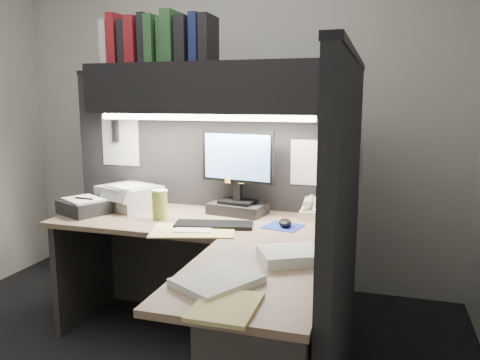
# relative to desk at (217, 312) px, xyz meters

# --- Properties ---
(wall_back) EXTENTS (3.50, 0.04, 2.70)m
(wall_back) POSITION_rel_desk_xyz_m (-0.43, 1.50, 0.91)
(wall_back) COLOR beige
(wall_back) RESTS_ON floor
(partition_back) EXTENTS (1.90, 0.06, 1.60)m
(partition_back) POSITION_rel_desk_xyz_m (-0.40, 0.93, 0.36)
(partition_back) COLOR black
(partition_back) RESTS_ON floor
(partition_right) EXTENTS (0.06, 1.50, 1.60)m
(partition_right) POSITION_rel_desk_xyz_m (0.55, 0.18, 0.36)
(partition_right) COLOR black
(partition_right) RESTS_ON floor
(desk) EXTENTS (1.70, 1.53, 0.73)m
(desk) POSITION_rel_desk_xyz_m (0.00, 0.00, 0.00)
(desk) COLOR #7B604E
(desk) RESTS_ON floor
(overhead_shelf) EXTENTS (1.55, 0.34, 0.30)m
(overhead_shelf) POSITION_rel_desk_xyz_m (-0.30, 0.75, 1.06)
(overhead_shelf) COLOR black
(overhead_shelf) RESTS_ON partition_back
(task_light_tube) EXTENTS (1.32, 0.04, 0.04)m
(task_light_tube) POSITION_rel_desk_xyz_m (-0.30, 0.61, 0.89)
(task_light_tube) COLOR white
(task_light_tube) RESTS_ON overhead_shelf
(monitor) EXTENTS (0.48, 0.27, 0.52)m
(monitor) POSITION_rel_desk_xyz_m (-0.13, 0.76, 0.49)
(monitor) COLOR black
(monitor) RESTS_ON desk
(keyboard) EXTENTS (0.46, 0.23, 0.02)m
(keyboard) POSITION_rel_desk_xyz_m (-0.17, 0.44, 0.30)
(keyboard) COLOR black
(keyboard) RESTS_ON desk
(mousepad) EXTENTS (0.24, 0.23, 0.00)m
(mousepad) POSITION_rel_desk_xyz_m (0.20, 0.55, 0.29)
(mousepad) COLOR navy
(mousepad) RESTS_ON desk
(mouse) EXTENTS (0.10, 0.13, 0.04)m
(mouse) POSITION_rel_desk_xyz_m (0.21, 0.55, 0.31)
(mouse) COLOR black
(mouse) RESTS_ON mousepad
(telephone) EXTENTS (0.22, 0.23, 0.09)m
(telephone) POSITION_rel_desk_xyz_m (0.37, 0.81, 0.33)
(telephone) COLOR beige
(telephone) RESTS_ON desk
(coffee_cup) EXTENTS (0.12, 0.12, 0.17)m
(coffee_cup) POSITION_rel_desk_xyz_m (-0.54, 0.50, 0.37)
(coffee_cup) COLOR #B4B148
(coffee_cup) RESTS_ON desk
(printer) EXTENTS (0.45, 0.42, 0.14)m
(printer) POSITION_rel_desk_xyz_m (-0.87, 0.72, 0.36)
(printer) COLOR #9B9DA0
(printer) RESTS_ON desk
(notebook_stack) EXTENTS (0.35, 0.33, 0.08)m
(notebook_stack) POSITION_rel_desk_xyz_m (-1.06, 0.49, 0.33)
(notebook_stack) COLOR black
(notebook_stack) RESTS_ON desk
(open_folder) EXTENTS (0.51, 0.41, 0.01)m
(open_folder) POSITION_rel_desk_xyz_m (-0.25, 0.32, 0.29)
(open_folder) COLOR #D4C577
(open_folder) RESTS_ON desk
(paper_stack_a) EXTENTS (0.33, 0.31, 0.05)m
(paper_stack_a) POSITION_rel_desk_xyz_m (0.34, 0.01, 0.31)
(paper_stack_a) COLOR white
(paper_stack_a) RESTS_ON desk
(paper_stack_b) EXTENTS (0.36, 0.38, 0.03)m
(paper_stack_b) POSITION_rel_desk_xyz_m (0.12, -0.34, 0.30)
(paper_stack_b) COLOR white
(paper_stack_b) RESTS_ON desk
(manila_stack) EXTENTS (0.21, 0.27, 0.02)m
(manila_stack) POSITION_rel_desk_xyz_m (0.22, -0.53, 0.29)
(manila_stack) COLOR #D4C577
(manila_stack) RESTS_ON desk
(binder_row) EXTENTS (0.71, 0.25, 0.31)m
(binder_row) POSITION_rel_desk_xyz_m (-0.64, 0.76, 1.35)
(binder_row) COLOR beige
(binder_row) RESTS_ON overhead_shelf
(pinned_papers) EXTENTS (1.76, 1.31, 0.51)m
(pinned_papers) POSITION_rel_desk_xyz_m (-0.00, 0.56, 0.61)
(pinned_papers) COLOR white
(pinned_papers) RESTS_ON partition_back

